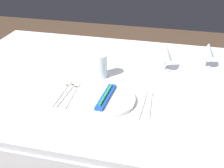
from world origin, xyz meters
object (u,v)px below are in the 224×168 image
Objects in this scene: dinner_plate at (106,99)px; fork_outer at (72,94)px; wine_glass_centre at (208,51)px; drink_tumbler at (100,67)px; toothbrush_package at (106,96)px; fork_salad at (62,92)px; wine_glass_left at (166,54)px; spoon_soup at (150,101)px; fork_inner at (67,92)px; dinner_knife at (142,105)px.

fork_outer is at bearing 173.78° from dinner_plate.
wine_glass_centre reaches higher than drink_tumbler.
toothbrush_package reaches higher than fork_salad.
fork_outer is 0.54m from wine_glass_left.
wine_glass_left is 0.36m from drink_tumbler.
drink_tumbler is (0.14, 0.19, 0.05)m from fork_salad.
spoon_soup is (0.41, 0.02, -0.00)m from fork_salad.
dinner_plate reaches higher than fork_salad.
fork_salad is 0.58m from wine_glass_left.
dinner_plate is 0.20m from fork_inner.
dinner_plate is 1.20× the size of spoon_soup.
fork_inner is (-0.03, 0.01, 0.00)m from fork_outer.
wine_glass_centre reaches higher than fork_outer.
dinner_plate reaches higher than fork_inner.
fork_outer is 1.55× the size of wine_glass_centre.
wine_glass_centre is at bearing 32.48° from fork_salad.
dinner_plate is at bearing -8.01° from fork_inner.
toothbrush_package is 0.94× the size of fork_inner.
fork_salad is 0.80m from wine_glass_centre.
spoon_soup is at bearing 50.12° from dinner_knife.
drink_tumbler is (-0.32, -0.15, -0.04)m from wine_glass_left.
dinner_knife is 0.05m from spoon_soup.
wine_glass_left reaches higher than fork_salad.
drink_tumbler reaches higher than fork_inner.
fork_salad is 0.38m from dinner_knife.
wine_glass_left is at bearing 24.49° from drink_tumbler.
toothbrush_package is 0.44m from wine_glass_left.
wine_glass_left is (0.07, 0.35, 0.10)m from dinner_knife.
toothbrush_package reaches higher than dinner_knife.
toothbrush_package reaches higher than fork_inner.
dinner_plate is 1.88× the size of wine_glass_centre.
fork_outer is at bearing 173.78° from toothbrush_package.
wine_glass_centre is at bearing 56.69° from dinner_knife.
dinner_plate is 0.16m from dinner_knife.
wine_glass_left is 1.16× the size of drink_tumbler.
dinner_plate is at bearing -75.96° from toothbrush_package.
fork_outer is 0.22m from drink_tumbler.
fork_salad is 1.57× the size of wine_glass_centre.
dinner_knife is 0.37m from wine_glass_left.
fork_inner is at bearing -142.33° from wine_glass_left.
fork_outer is 0.99× the size of spoon_soup.
fork_outer is 0.76m from wine_glass_centre.
wine_glass_left reaches higher than dinner_plate.
toothbrush_package is 1.72× the size of drink_tumbler.
drink_tumbler reaches higher than dinner_knife.
fork_outer is at bearing -145.21° from wine_glass_centre.
fork_salad is (-0.22, 0.02, -0.01)m from dinner_plate.
fork_outer and fork_inner have the same top height.
fork_outer is 0.36m from spoon_soup.
dinner_plate is 0.17m from fork_outer.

